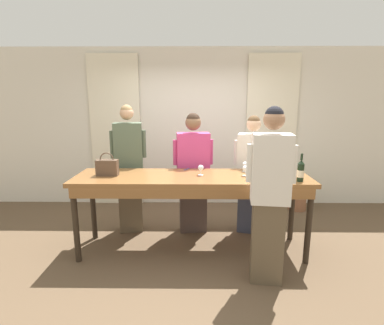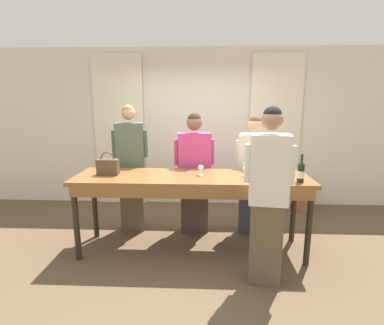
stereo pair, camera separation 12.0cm
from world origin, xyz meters
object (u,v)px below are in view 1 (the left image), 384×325
at_px(wine_glass_front_left, 201,168).
at_px(guest_pink_top, 193,172).
at_px(wine_glass_center_mid, 245,169).
at_px(wine_glass_center_right, 254,172).
at_px(wine_glass_back_left, 285,168).
at_px(tasting_bar, 192,184).
at_px(host_pouring, 270,195).
at_px(wine_glass_front_mid, 261,167).
at_px(potted_plant, 298,191).
at_px(guest_olive_jacket, 129,168).
at_px(wine_glass_front_right, 101,164).
at_px(wine_glass_center_left, 245,165).
at_px(wine_bottle, 301,171).
at_px(handbag, 107,167).
at_px(guest_cream_sweater, 252,174).

bearing_deg(wine_glass_front_left, guest_pink_top, 100.26).
relative_size(wine_glass_center_mid, wine_glass_center_right, 1.00).
bearing_deg(wine_glass_center_right, wine_glass_back_left, 26.74).
distance_m(tasting_bar, wine_glass_back_left, 1.18).
xyz_separation_m(wine_glass_center_mid, host_pouring, (0.15, -0.66, -0.12)).
height_order(wine_glass_center_mid, wine_glass_center_right, same).
height_order(wine_glass_front_mid, potted_plant, wine_glass_front_mid).
xyz_separation_m(wine_glass_front_mid, wine_glass_back_left, (0.28, -0.06, -0.00)).
height_order(guest_olive_jacket, potted_plant, guest_olive_jacket).
xyz_separation_m(wine_glass_front_right, wine_glass_center_left, (1.90, -0.00, 0.00)).
xyz_separation_m(tasting_bar, wine_glass_center_mid, (0.66, 0.03, 0.19)).
xyz_separation_m(wine_glass_center_left, wine_glass_center_right, (0.05, -0.38, 0.00)).
distance_m(guest_olive_jacket, host_pouring, 2.11).
distance_m(wine_glass_center_right, potted_plant, 2.10).
bearing_deg(wine_bottle, wine_glass_center_right, 170.04).
distance_m(wine_glass_front_mid, wine_glass_back_left, 0.29).
relative_size(tasting_bar, wine_glass_front_right, 22.20).
bearing_deg(handbag, wine_glass_front_mid, 3.72).
distance_m(wine_glass_center_left, wine_glass_back_left, 0.50).
bearing_deg(guest_pink_top, tasting_bar, -90.95).
bearing_deg(wine_glass_center_left, wine_glass_front_mid, -29.15).
bearing_deg(wine_glass_front_right, wine_glass_front_mid, -2.96).
bearing_deg(wine_glass_center_mid, guest_cream_sweater, 71.61).
bearing_deg(tasting_bar, guest_olive_jacket, 146.49).
bearing_deg(guest_pink_top, guest_olive_jacket, 180.00).
relative_size(wine_glass_front_right, wine_glass_center_mid, 1.00).
xyz_separation_m(wine_glass_front_right, wine_glass_back_left, (2.37, -0.17, -0.00)).
bearing_deg(guest_cream_sweater, wine_glass_center_left, -114.16).
bearing_deg(potted_plant, wine_glass_center_mid, -129.19).
bearing_deg(wine_glass_front_left, guest_cream_sweater, 36.66).
bearing_deg(wine_glass_front_left, host_pouring, -44.56).
bearing_deg(wine_glass_front_mid, wine_glass_center_right, -117.44).
xyz_separation_m(wine_bottle, wine_glass_front_mid, (-0.37, 0.36, -0.03)).
bearing_deg(wine_glass_center_mid, wine_glass_back_left, 6.66).
bearing_deg(tasting_bar, wine_glass_center_left, 19.97).
relative_size(wine_bottle, guest_pink_top, 0.19).
bearing_deg(wine_glass_center_left, guest_cream_sweater, 65.84).
xyz_separation_m(tasting_bar, wine_glass_center_right, (0.74, -0.13, 0.19)).
bearing_deg(wine_glass_center_mid, wine_glass_front_left, 177.62).
xyz_separation_m(tasting_bar, guest_pink_top, (0.01, 0.60, -0.01)).
relative_size(wine_glass_front_right, guest_pink_top, 0.07).
bearing_deg(potted_plant, wine_bottle, -109.28).
relative_size(wine_bottle, wine_glass_center_left, 2.50).
bearing_deg(wine_glass_center_right, wine_glass_front_right, 168.91).
bearing_deg(wine_glass_center_mid, guest_pink_top, 138.53).
height_order(wine_bottle, wine_glass_front_left, wine_bottle).
bearing_deg(wine_glass_front_right, tasting_bar, -11.92).
relative_size(tasting_bar, wine_glass_back_left, 22.20).
xyz_separation_m(tasting_bar, potted_plant, (1.85, 1.49, -0.57)).
height_order(handbag, wine_glass_front_right, handbag).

